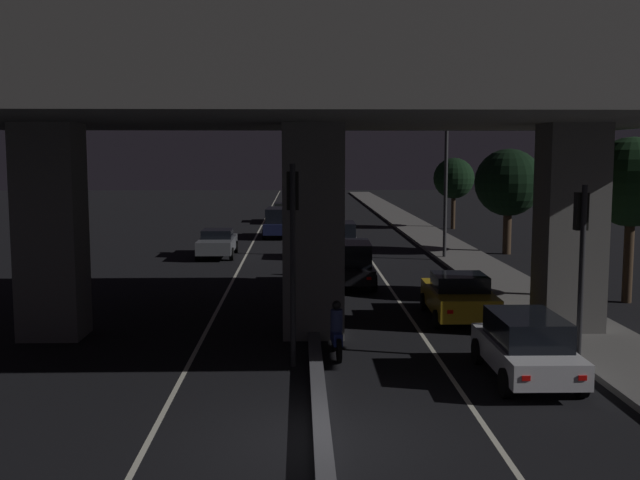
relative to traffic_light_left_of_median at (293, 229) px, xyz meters
The scene contains 23 objects.
ground_plane 6.17m from the traffic_light_left_of_median, 83.64° to the right, with size 200.00×200.00×0.00m, color black.
lane_line_left_inner 30.25m from the traffic_light_left_of_median, 95.09° to the left, with size 0.12×126.00×0.00m, color beige.
lane_line_right_inner 30.37m from the traffic_light_left_of_median, 82.77° to the left, with size 0.12×126.00×0.00m, color beige.
median_divider 30.12m from the traffic_light_left_of_median, 88.92° to the left, with size 0.33×126.00×0.27m, color #4C4C51.
sidewalk_right 24.71m from the traffic_light_left_of_median, 69.53° to the left, with size 2.80×126.00×0.16m, color #5B5956.
elevated_overpass 4.80m from the traffic_light_left_of_median, 79.97° to the left, with size 22.67×13.23×9.28m.
traffic_light_left_of_median is the anchor object (origin of this frame).
traffic_light_right_of_median 7.27m from the traffic_light_left_of_median, ahead, with size 0.30×0.49×4.57m.
street_lamp 20.24m from the traffic_light_left_of_median, 69.48° to the left, with size 2.82×0.32×7.28m.
car_white_lead 6.28m from the traffic_light_left_of_median, 13.97° to the right, with size 1.89×4.07×1.56m.
car_taxi_yellow_second 7.98m from the traffic_light_left_of_median, 44.61° to the left, with size 2.12×4.33×1.48m.
car_black_third 11.98m from the traffic_light_left_of_median, 79.15° to the left, with size 2.13×4.00×1.80m.
car_grey_fourth 19.82m from the traffic_light_left_of_median, 83.41° to the left, with size 1.88×4.04×1.89m.
car_grey_lead_oncoming 21.08m from the traffic_light_left_of_median, 101.38° to the left, with size 1.94×4.59×1.43m.
car_dark_blue_second_oncoming 29.73m from the traffic_light_left_of_median, 92.22° to the left, with size 2.02×4.34×1.92m.
car_taxi_yellow_third_oncoming 40.70m from the traffic_light_left_of_median, 91.37° to the left, with size 2.09×4.80×1.53m.
motorcycle_blue_filtering_near 3.14m from the traffic_light_left_of_median, 33.01° to the left, with size 0.34×1.79×1.51m.
motorcycle_white_filtering_mid 8.79m from the traffic_light_left_of_median, 81.02° to the left, with size 0.34×1.90×1.38m.
motorcycle_black_filtering_far 14.27m from the traffic_light_left_of_median, 84.34° to the left, with size 0.33×1.94×1.40m.
pedestrian_on_sidewalk 10.54m from the traffic_light_left_of_median, 34.81° to the left, with size 0.37×0.37×1.71m.
roadside_tree_kerbside_near 14.31m from the traffic_light_left_of_median, 32.96° to the left, with size 3.20×3.20×5.95m.
roadside_tree_kerbside_mid 23.94m from the traffic_light_left_of_median, 61.77° to the left, with size 3.59×3.59×5.64m.
roadside_tree_kerbside_far 36.59m from the traffic_light_left_of_median, 72.11° to the left, with size 2.92×2.92×5.11m.
Camera 1 is at (-0.41, -13.43, 5.31)m, focal length 42.00 mm.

